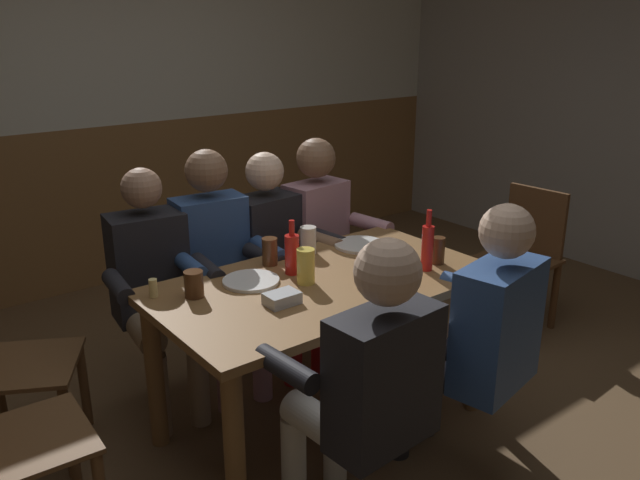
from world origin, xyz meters
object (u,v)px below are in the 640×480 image
Objects in this scene: pint_glass_4 at (438,250)px; person_2 at (275,252)px; chair_empty_near_left at (4,361)px; bottle_1 at (292,253)px; person_4 at (367,379)px; pint_glass_2 at (270,251)px; bottle_0 at (427,246)px; dining_table at (323,304)px; person_5 at (479,331)px; table_candle at (153,288)px; pint_glass_1 at (308,240)px; chair_empty_near_right at (522,254)px; condiment_caddy at (282,298)px; person_1 at (217,262)px; pint_glass_5 at (194,284)px; pint_glass_3 at (306,266)px; person_3 at (325,235)px; plate_1 at (251,281)px; plate_0 at (360,245)px; pint_glass_0 at (400,270)px; person_0 at (154,283)px.

person_2 is at bearing 114.73° from pint_glass_4.
chair_empty_near_left is 3.43× the size of bottle_1.
pint_glass_2 is at bearing 72.74° from person_4.
bottle_0 is 0.74m from pint_glass_2.
dining_table is 1.26× the size of person_5.
pint_glass_1 is at bearing 2.43° from table_candle.
table_candle is at bearing 81.90° from chair_empty_near_right.
person_5 is 0.81m from condiment_caddy.
pint_glass_5 is at bearing 57.00° from person_1.
bottle_0 reaches higher than pint_glass_5.
pint_glass_1 reaches higher than dining_table.
person_2 is 0.99× the size of person_4.
person_5 reaches higher than dining_table.
pint_glass_1 is at bearing 81.05° from person_2.
person_2 reaches higher than bottle_1.
pint_glass_5 is at bearing 160.02° from pint_glass_3.
person_3 is 1.56m from person_4.
bottle_1 reaches higher than dining_table.
person_3 is 1.77m from chair_empty_near_left.
person_4 is at bearing -149.52° from bottle_0.
person_4 is (-0.31, -0.65, 0.03)m from dining_table.
plate_1 is at bearing -2.62° from pint_glass_5.
chair_empty_near_right is at bearing 147.55° from person_3.
chair_empty_near_left reaches higher than plate_0.
person_5 is at bearing -45.07° from pint_glass_5.
pint_glass_5 is (0.69, -0.47, 0.34)m from chair_empty_near_left.
bottle_0 reaches higher than plate_1.
person_4 is 0.73m from pint_glass_3.
person_3 is 1.18m from pint_glass_5.
bottle_0 reaches higher than dining_table.
condiment_caddy is at bearing 92.39° from chair_empty_near_right.
dining_table is 1.27× the size of person_2.
person_1 is at bearing 51.94° from pint_glass_5.
pint_glass_0 is (0.51, -0.43, 0.06)m from plate_1.
bottle_0 is (0.02, -0.44, 0.11)m from plate_0.
person_3 reaches higher than plate_0.
chair_empty_near_right is at bearing 14.24° from bottle_0.
plate_1 is at bearing 24.37° from person_3.
pint_glass_3 is at bearing -39.33° from plate_1.
bottle_0 reaches higher than pint_glass_4.
pint_glass_3 reaches higher than dining_table.
pint_glass_4 is at bearing -27.18° from bottle_1.
person_2 is 7.56× the size of pint_glass_3.
dining_table is 1.69m from chair_empty_near_right.
plate_1 is 0.91m from pint_glass_4.
dining_table is at bearing 135.96° from person_0.
person_4 is 10.60× the size of pint_glass_5.
pint_glass_1 is (0.43, 0.15, 0.06)m from plate_1.
person_5 is 8.96× the size of pint_glass_1.
chair_empty_near_left is at bearing 166.50° from pint_glass_1.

